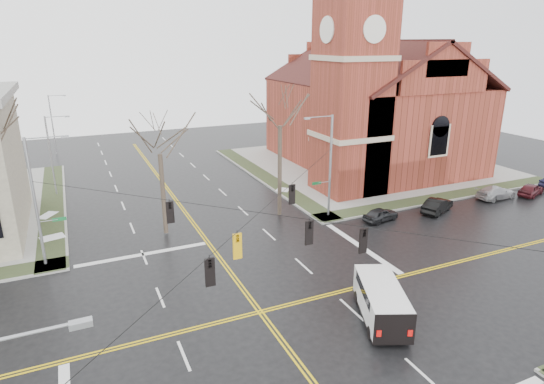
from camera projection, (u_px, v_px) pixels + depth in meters
name	position (u px, v px, depth m)	size (l,w,h in m)	color
ground	(260.00, 312.00, 26.45)	(120.00, 120.00, 0.00)	black
sidewalks	(260.00, 311.00, 26.43)	(80.00, 80.00, 0.17)	gray
road_markings	(260.00, 312.00, 26.45)	(100.00, 100.00, 0.01)	gold
church	(369.00, 98.00, 54.89)	(24.28, 27.48, 27.50)	maroon
signal_pole_ne	(329.00, 163.00, 39.26)	(2.75, 0.22, 9.00)	gray
signal_pole_nw	(37.00, 199.00, 30.43)	(2.75, 0.22, 9.00)	gray
span_wires	(259.00, 213.00, 24.50)	(23.02, 23.02, 0.03)	black
traffic_signals	(264.00, 230.00, 24.16)	(8.21, 8.26, 1.30)	black
streetlight_north_a	(52.00, 153.00, 45.12)	(2.30, 0.20, 8.00)	gray
streetlight_north_b	(53.00, 122.00, 62.42)	(2.30, 0.20, 8.00)	gray
cargo_van	(380.00, 298.00, 25.60)	(4.09, 5.82, 2.08)	white
parked_car_a	(381.00, 214.00, 39.72)	(1.41, 3.49, 1.19)	black
parked_car_b	(437.00, 205.00, 41.72)	(1.43, 4.10, 1.35)	black
parked_car_c	(496.00, 192.00, 45.32)	(1.81, 4.45, 1.29)	#ABABAD
parked_car_d	(531.00, 189.00, 46.28)	(1.51, 3.76, 1.28)	#431318
tree_nw_near	(159.00, 149.00, 34.88)	(4.00, 4.00, 9.85)	#3E3427
tree_ne	(280.00, 119.00, 38.27)	(4.00, 4.00, 12.07)	#3E3427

